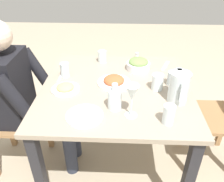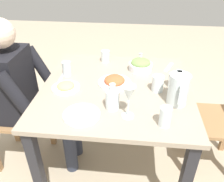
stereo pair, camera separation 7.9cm
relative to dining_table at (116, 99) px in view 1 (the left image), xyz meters
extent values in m
plane|color=tan|center=(0.00, 0.00, -0.63)|extent=(8.00, 8.00, 0.00)
cube|color=gray|center=(0.00, 0.00, 0.09)|extent=(1.00, 1.00, 0.03)
cube|color=#232328|center=(-0.44, -0.44, -0.27)|extent=(0.06, 0.06, 0.70)
cube|color=#232328|center=(0.44, -0.44, -0.27)|extent=(0.06, 0.06, 0.70)
cube|color=#232328|center=(-0.44, 0.44, -0.27)|extent=(0.06, 0.06, 0.70)
cube|color=#232328|center=(0.44, 0.44, -0.27)|extent=(0.06, 0.06, 0.70)
cube|color=#997047|center=(-0.15, -0.92, -0.41)|extent=(0.04, 0.04, 0.44)
cube|color=#997047|center=(-0.15, -0.58, -0.41)|extent=(0.04, 0.04, 0.44)
cube|color=#997047|center=(0.19, -0.58, -0.41)|extent=(0.04, 0.04, 0.44)
cube|color=#997047|center=(0.02, -0.75, -0.18)|extent=(0.40, 0.40, 0.03)
cube|color=#997047|center=(-0.23, 0.92, -0.41)|extent=(0.04, 0.04, 0.44)
cube|color=#997047|center=(0.11, 0.58, -0.41)|extent=(0.04, 0.04, 0.44)
cube|color=#997047|center=(-0.23, 0.58, -0.41)|extent=(0.04, 0.04, 0.44)
cube|color=#997047|center=(-0.06, 0.75, -0.18)|extent=(0.40, 0.40, 0.03)
cube|color=black|center=(0.02, -0.72, 0.09)|extent=(0.32, 0.20, 0.50)
cylinder|color=#2D3342|center=(-0.06, -0.53, -0.19)|extent=(0.11, 0.38, 0.11)
cylinder|color=#2D3342|center=(-0.06, -0.34, -0.39)|extent=(0.10, 0.10, 0.46)
cylinder|color=black|center=(-0.18, -0.58, 0.11)|extent=(0.08, 0.23, 0.37)
cylinder|color=#2D3342|center=(0.11, -0.53, -0.19)|extent=(0.11, 0.38, 0.11)
cylinder|color=#2D3342|center=(0.11, -0.34, -0.39)|extent=(0.10, 0.10, 0.46)
cylinder|color=black|center=(0.22, -0.58, 0.11)|extent=(0.08, 0.23, 0.37)
cylinder|color=silver|center=(0.15, 0.38, 0.20)|extent=(0.12, 0.12, 0.19)
cube|color=silver|center=(0.23, 0.38, 0.21)|extent=(0.02, 0.02, 0.11)
cube|color=silver|center=(0.10, 0.38, 0.29)|extent=(0.04, 0.03, 0.02)
cylinder|color=white|center=(-0.26, 0.16, 0.14)|extent=(0.18, 0.18, 0.05)
ellipsoid|color=#759951|center=(-0.26, 0.16, 0.17)|extent=(0.15, 0.15, 0.06)
cylinder|color=white|center=(0.06, -0.33, 0.12)|extent=(0.19, 0.19, 0.01)
ellipsoid|color=#E0C670|center=(0.06, -0.33, 0.13)|extent=(0.12, 0.12, 0.04)
cylinder|color=white|center=(0.34, -0.16, 0.12)|extent=(0.21, 0.21, 0.01)
ellipsoid|color=white|center=(0.34, -0.16, 0.13)|extent=(0.13, 0.13, 0.04)
cylinder|color=white|center=(-0.03, -0.02, 0.12)|extent=(0.23, 0.23, 0.01)
ellipsoid|color=#CC5B33|center=(-0.03, -0.02, 0.14)|extent=(0.14, 0.14, 0.06)
cylinder|color=silver|center=(-0.12, -0.37, 0.16)|extent=(0.06, 0.06, 0.11)
cylinder|color=silver|center=(0.37, 0.29, 0.16)|extent=(0.06, 0.06, 0.11)
cylinder|color=silver|center=(0.03, 0.27, 0.16)|extent=(0.08, 0.08, 0.11)
cylinder|color=silver|center=(-0.38, -0.12, 0.16)|extent=(0.07, 0.07, 0.09)
cylinder|color=silver|center=(-0.04, 0.37, 0.16)|extent=(0.06, 0.06, 0.10)
cylinder|color=silver|center=(0.31, 0.09, 0.11)|extent=(0.07, 0.07, 0.01)
cylinder|color=silver|center=(0.31, 0.09, 0.16)|extent=(0.01, 0.01, 0.10)
cone|color=silver|center=(0.31, 0.09, 0.26)|extent=(0.08, 0.08, 0.09)
cylinder|color=silver|center=(0.25, 0.00, 0.17)|extent=(0.08, 0.08, 0.12)
cylinder|color=#993333|center=(0.25, 0.00, 0.14)|extent=(0.07, 0.07, 0.07)
cylinder|color=silver|center=(0.25, 0.00, 0.25)|extent=(0.03, 0.03, 0.04)
cylinder|color=white|center=(-0.45, 0.16, 0.13)|extent=(0.03, 0.03, 0.04)
cylinder|color=#B2B2B7|center=(-0.45, 0.16, 0.16)|extent=(0.03, 0.03, 0.01)
cube|color=silver|center=(0.11, 0.37, 0.11)|extent=(0.17, 0.08, 0.01)
cube|color=silver|center=(-0.11, -0.40, 0.11)|extent=(0.19, 0.02, 0.01)
cube|color=silver|center=(-0.32, 0.38, 0.11)|extent=(0.17, 0.09, 0.01)
camera|label=1|loc=(1.33, 0.03, 0.91)|focal=36.96mm
camera|label=2|loc=(1.32, 0.11, 0.91)|focal=36.96mm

